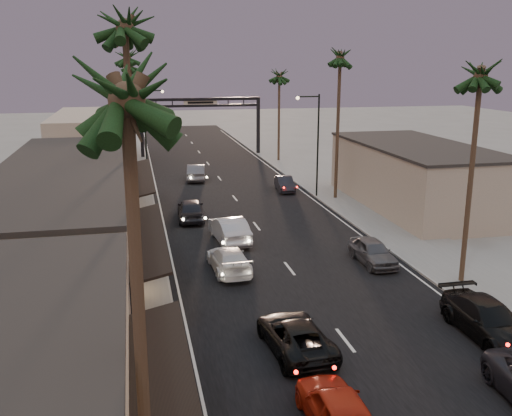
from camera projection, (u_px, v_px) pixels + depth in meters
name	position (u px, v px, depth m)	size (l,w,h in m)	color
ground	(248.00, 216.00, 44.50)	(200.00, 200.00, 0.00)	slate
road	(237.00, 201.00, 49.23)	(14.00, 120.00, 0.02)	black
sidewalk_left	(125.00, 188.00, 53.89)	(5.00, 92.00, 0.12)	slate
sidewalk_right	(317.00, 180.00, 57.80)	(5.00, 92.00, 0.12)	slate
storefront_mid	(45.00, 250.00, 27.90)	(8.00, 14.00, 5.50)	gray
storefront_far	(75.00, 187.00, 43.10)	(8.00, 16.00, 5.00)	beige
storefront_dist	(93.00, 140.00, 64.74)	(8.00, 20.00, 6.00)	gray
building_right	(415.00, 177.00, 46.75)	(8.00, 18.00, 5.00)	gray
arch	(201.00, 112.00, 71.51)	(15.20, 0.40, 7.27)	black
streetlight_right	(315.00, 137.00, 49.33)	(2.13, 0.30, 9.00)	black
streetlight_left	(148.00, 125.00, 58.79)	(2.13, 0.30, 9.00)	black
palm_la	(125.00, 76.00, 10.55)	(3.20, 3.20, 13.20)	#38281C
palm_lb	(124.00, 17.00, 22.36)	(3.20, 3.20, 15.20)	#38281C
palm_lc	(128.00, 81.00, 36.34)	(3.20, 3.20, 12.20)	#38281C
palm_ld	(127.00, 53.00, 53.83)	(3.20, 3.20, 14.20)	#38281C
palm_ra	(482.00, 67.00, 28.27)	(3.20, 3.20, 13.20)	#38281C
palm_rb	(340.00, 52.00, 46.95)	(3.20, 3.20, 14.20)	#38281C
palm_rc	(279.00, 72.00, 66.37)	(3.20, 3.20, 12.20)	#38281C
palm_far	(130.00, 63.00, 75.90)	(3.20, 3.20, 13.20)	#38281C
oncoming_red	(338.00, 411.00, 18.35)	(1.87, 4.65, 1.58)	#9D1C0B
oncoming_pickup	(295.00, 335.00, 23.61)	(2.30, 4.99, 1.39)	black
oncoming_silver	(229.00, 229.00, 37.95)	(1.80, 5.17, 1.70)	#ACADB2
oncoming_white	(229.00, 259.00, 32.59)	(1.99, 4.90, 1.42)	silver
oncoming_dgrey	(191.00, 209.00, 43.18)	(1.94, 4.83, 1.65)	black
oncoming_grey_far	(196.00, 172.00, 57.69)	(1.72, 4.93, 1.62)	#57575C
curbside_black	(488.00, 320.00, 24.81)	(2.20, 5.42, 1.57)	black
curbside_grey	(373.00, 252.00, 33.84)	(1.74, 4.32, 1.47)	#47474B
curbside_far	(285.00, 184.00, 52.92)	(1.41, 4.04, 1.33)	black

